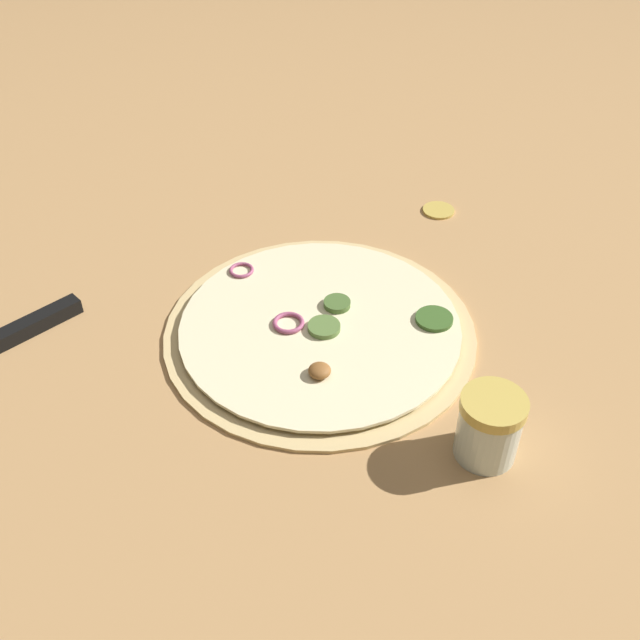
% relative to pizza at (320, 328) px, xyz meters
% --- Properties ---
extents(ground_plane, '(3.00, 3.00, 0.00)m').
position_rel_pizza_xyz_m(ground_plane, '(0.00, 0.00, -0.01)').
color(ground_plane, tan).
extents(pizza, '(0.36, 0.36, 0.03)m').
position_rel_pizza_xyz_m(pizza, '(0.00, 0.00, 0.00)').
color(pizza, '#D6B77A').
rests_on(pizza, ground_plane).
extents(spice_jar, '(0.06, 0.06, 0.07)m').
position_rel_pizza_xyz_m(spice_jar, '(-0.23, -0.07, 0.03)').
color(spice_jar, silver).
rests_on(spice_jar, ground_plane).
extents(loose_cap, '(0.05, 0.05, 0.01)m').
position_rel_pizza_xyz_m(loose_cap, '(0.16, -0.27, -0.00)').
color(loose_cap, gold).
rests_on(loose_cap, ground_plane).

